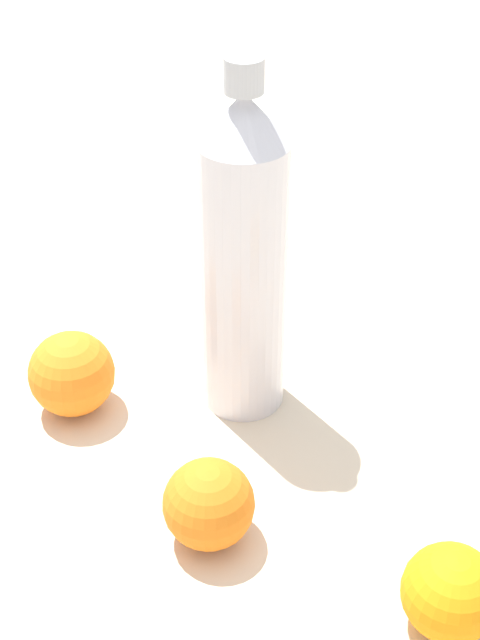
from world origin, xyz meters
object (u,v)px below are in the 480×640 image
orange_0 (247,212)px  orange_2 (446,592)px  water_bottle (240,259)px  orange_3 (68,374)px  orange_1 (205,504)px

orange_0 → orange_2: 0.50m
water_bottle → orange_2: (0.14, -0.22, -0.11)m
water_bottle → orange_2: water_bottle is taller
orange_0 → orange_2: orange_0 is taller
water_bottle → orange_3: water_bottle is taller
orange_0 → orange_1: size_ratio=1.03×
water_bottle → orange_3: 0.18m
orange_1 → orange_3: orange_3 is taller
water_bottle → orange_1: (-0.02, -0.15, -0.11)m
water_bottle → orange_1: bearing=39.0°
orange_3 → orange_2: bearing=-34.7°
orange_0 → orange_3: bearing=-115.3°
water_bottle → orange_0: bearing=-133.6°
water_bottle → orange_0: water_bottle is taller
orange_3 → orange_0: bearing=64.7°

